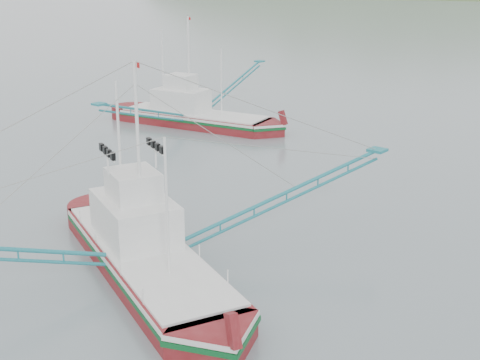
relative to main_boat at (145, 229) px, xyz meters
The scene contains 3 objects.
ground 2.43m from the main_boat, 58.68° to the left, with size 1200.00×1200.00×0.00m, color slate.
main_boat is the anchor object (origin of this frame).
bg_boat_left 31.57m from the main_boat, 129.12° to the left, with size 15.18×26.37×10.78m.
Camera 1 is at (22.12, -20.86, 14.45)m, focal length 50.00 mm.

